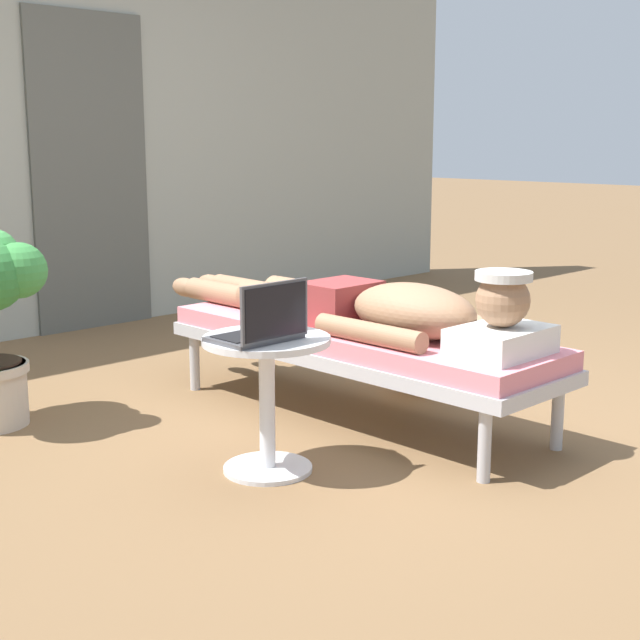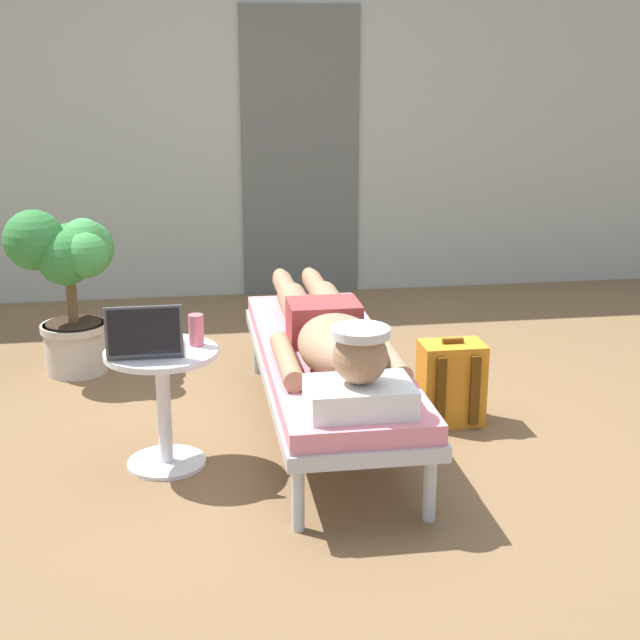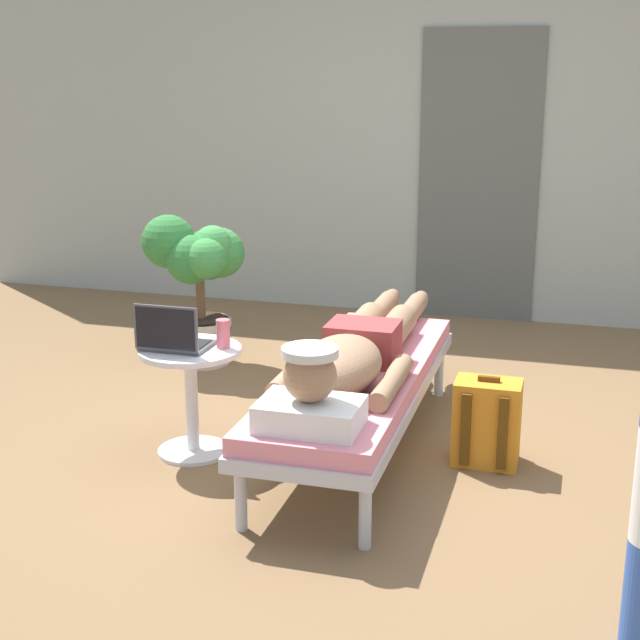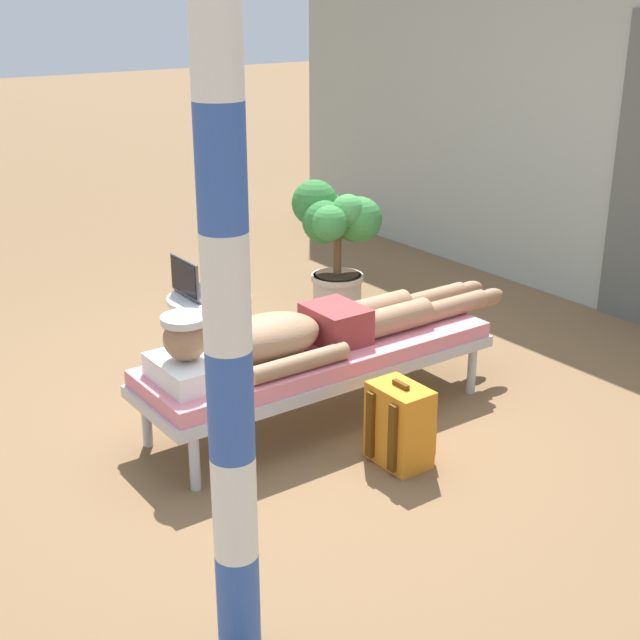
{
  "view_description": "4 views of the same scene",
  "coord_description": "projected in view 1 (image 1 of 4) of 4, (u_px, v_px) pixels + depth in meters",
  "views": [
    {
      "loc": [
        -2.87,
        -2.68,
        1.25
      ],
      "look_at": [
        -0.16,
        0.06,
        0.47
      ],
      "focal_mm": 50.95,
      "sensor_mm": 36.0,
      "label": 1
    },
    {
      "loc": [
        -0.59,
        -3.86,
        1.72
      ],
      "look_at": [
        0.03,
        0.16,
        0.52
      ],
      "focal_mm": 50.86,
      "sensor_mm": 36.0,
      "label": 2
    },
    {
      "loc": [
        1.02,
        -3.93,
        1.79
      ],
      "look_at": [
        -0.13,
        -0.0,
        0.65
      ],
      "focal_mm": 51.54,
      "sensor_mm": 36.0,
      "label": 3
    },
    {
      "loc": [
        3.47,
        -2.43,
        2.16
      ],
      "look_at": [
        0.11,
        -0.01,
        0.59
      ],
      "focal_mm": 49.29,
      "sensor_mm": 36.0,
      "label": 4
    }
  ],
  "objects": [
    {
      "name": "lounge_chair",
      "position": [
        357.0,
        342.0,
        4.07
      ],
      "size": [
        0.61,
        1.96,
        0.42
      ],
      "color": "#B7B7BC",
      "rests_on": "ground"
    },
    {
      "name": "ground_plane",
      "position": [
        354.0,
        420.0,
        4.09
      ],
      "size": [
        40.0,
        40.0,
        0.0
      ],
      "primitive_type": "plane",
      "color": "brown"
    },
    {
      "name": "house_wall_back",
      "position": [
        47.0,
        121.0,
        5.76
      ],
      "size": [
        7.6,
        0.2,
        2.7
      ],
      "primitive_type": "cube",
      "color": "#999E93",
      "rests_on": "ground"
    },
    {
      "name": "side_table",
      "position": [
        267.0,
        380.0,
        3.4
      ],
      "size": [
        0.48,
        0.48,
        0.52
      ],
      "color": "silver",
      "rests_on": "ground"
    },
    {
      "name": "house_door_panel",
      "position": [
        90.0,
        173.0,
        5.91
      ],
      "size": [
        0.84,
        0.03,
        2.04
      ],
      "primitive_type": "cube",
      "color": "#545651",
      "rests_on": "ground"
    },
    {
      "name": "laptop",
      "position": [
        263.0,
        326.0,
        3.28
      ],
      "size": [
        0.31,
        0.24,
        0.23
      ],
      "color": "#4C4C51",
      "rests_on": "side_table"
    },
    {
      "name": "drink_glass",
      "position": [
        287.0,
        312.0,
        3.49
      ],
      "size": [
        0.06,
        0.06,
        0.14
      ],
      "primitive_type": "cylinder",
      "color": "#D86672",
      "rests_on": "side_table"
    },
    {
      "name": "person_reclining",
      "position": [
        373.0,
        307.0,
        3.98
      ],
      "size": [
        0.53,
        2.17,
        0.33
      ],
      "color": "white",
      "rests_on": "lounge_chair"
    },
    {
      "name": "backpack",
      "position": [
        433.0,
        351.0,
        4.55
      ],
      "size": [
        0.3,
        0.26,
        0.42
      ],
      "color": "orange",
      "rests_on": "ground"
    }
  ]
}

